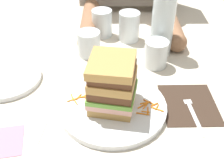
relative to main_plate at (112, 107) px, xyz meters
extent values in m
plane|color=beige|center=(0.01, 0.03, -0.01)|extent=(3.00, 3.00, 0.00)
cylinder|color=white|center=(0.00, 0.00, 0.00)|extent=(0.27, 0.27, 0.02)
cube|color=tan|center=(0.00, 0.00, 0.02)|extent=(0.12, 0.12, 0.02)
cube|color=#E0A393|center=(0.00, 0.00, 0.04)|extent=(0.13, 0.13, 0.01)
cube|color=#6BA83D|center=(0.00, 0.00, 0.05)|extent=(0.13, 0.13, 0.01)
cube|color=#56331E|center=(0.00, 0.00, 0.06)|extent=(0.12, 0.12, 0.02)
cube|color=tan|center=(0.00, 0.00, 0.09)|extent=(0.12, 0.12, 0.02)
cube|color=#56331E|center=(0.00, 0.00, 0.11)|extent=(0.11, 0.12, 0.02)
cube|color=tan|center=(0.00, 0.00, 0.13)|extent=(0.12, 0.12, 0.03)
cylinder|color=orange|center=(-0.09, 0.03, 0.01)|extent=(0.01, 0.02, 0.00)
cylinder|color=orange|center=(-0.07, 0.03, 0.01)|extent=(0.02, 0.02, 0.00)
cylinder|color=orange|center=(-0.10, 0.02, 0.01)|extent=(0.01, 0.03, 0.00)
cylinder|color=orange|center=(-0.09, 0.01, 0.01)|extent=(0.02, 0.03, 0.00)
cylinder|color=orange|center=(-0.10, 0.01, 0.01)|extent=(0.02, 0.01, 0.00)
cylinder|color=orange|center=(-0.07, 0.02, 0.01)|extent=(0.03, 0.01, 0.00)
cylinder|color=orange|center=(-0.06, 0.01, 0.01)|extent=(0.02, 0.02, 0.00)
cylinder|color=orange|center=(0.10, 0.00, 0.01)|extent=(0.02, 0.01, 0.00)
cylinder|color=orange|center=(0.07, -0.04, 0.01)|extent=(0.03, 0.01, 0.00)
cylinder|color=orange|center=(0.08, 0.00, 0.01)|extent=(0.03, 0.01, 0.00)
cylinder|color=orange|center=(0.08, -0.03, 0.01)|extent=(0.02, 0.01, 0.00)
cylinder|color=orange|center=(0.07, -0.01, 0.01)|extent=(0.03, 0.02, 0.00)
cylinder|color=orange|center=(0.11, -0.01, 0.01)|extent=(0.01, 0.02, 0.00)
cylinder|color=orange|center=(0.11, -0.02, 0.01)|extent=(0.03, 0.02, 0.00)
cylinder|color=orange|center=(0.08, -0.02, 0.01)|extent=(0.01, 0.03, 0.00)
cylinder|color=orange|center=(0.08, 0.00, 0.01)|extent=(0.02, 0.03, 0.00)
cylinder|color=orange|center=(0.09, 0.01, 0.01)|extent=(0.03, 0.02, 0.00)
cube|color=#38281E|center=(0.19, 0.02, -0.01)|extent=(0.14, 0.16, 0.00)
cube|color=silver|center=(0.20, -0.04, 0.00)|extent=(0.02, 0.11, 0.00)
cube|color=silver|center=(0.19, 0.02, 0.00)|extent=(0.02, 0.02, 0.00)
cylinder|color=silver|center=(0.20, 0.05, 0.00)|extent=(0.01, 0.04, 0.00)
cylinder|color=silver|center=(0.19, 0.05, 0.00)|extent=(0.01, 0.04, 0.00)
cylinder|color=silver|center=(0.19, 0.05, 0.00)|extent=(0.01, 0.04, 0.00)
cylinder|color=silver|center=(0.18, 0.05, 0.00)|extent=(0.01, 0.04, 0.00)
cube|color=silver|center=(-0.16, -0.06, -0.01)|extent=(0.02, 0.10, 0.00)
cube|color=silver|center=(-0.15, 0.03, -0.01)|extent=(0.03, 0.11, 0.00)
cylinder|color=white|center=(0.13, 0.19, 0.03)|extent=(0.07, 0.07, 0.08)
cylinder|color=orange|center=(0.13, 0.19, 0.02)|extent=(0.06, 0.06, 0.06)
cylinder|color=silver|center=(0.15, 0.27, 0.11)|extent=(0.07, 0.07, 0.23)
cylinder|color=silver|center=(-0.04, 0.39, 0.04)|extent=(0.07, 0.07, 0.09)
cylinder|color=silver|center=(-0.07, 0.26, 0.03)|extent=(0.07, 0.07, 0.08)
cylinder|color=silver|center=(0.06, 0.36, 0.04)|extent=(0.07, 0.07, 0.10)
cylinder|color=white|center=(-0.30, 0.12, 0.00)|extent=(0.20, 0.20, 0.01)
cube|color=pink|center=(-0.23, -0.11, -0.01)|extent=(0.09, 0.10, 0.00)
cylinder|color=#936647|center=(-0.08, 0.43, 0.02)|extent=(0.06, 0.29, 0.06)
cylinder|color=#936647|center=(0.21, 0.43, 0.02)|extent=(0.06, 0.29, 0.06)
sphere|color=#936647|center=(-0.08, 0.28, 0.02)|extent=(0.06, 0.06, 0.06)
sphere|color=#936647|center=(0.21, 0.28, 0.02)|extent=(0.06, 0.06, 0.06)
camera|label=1|loc=(0.00, -0.52, 0.47)|focal=45.34mm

